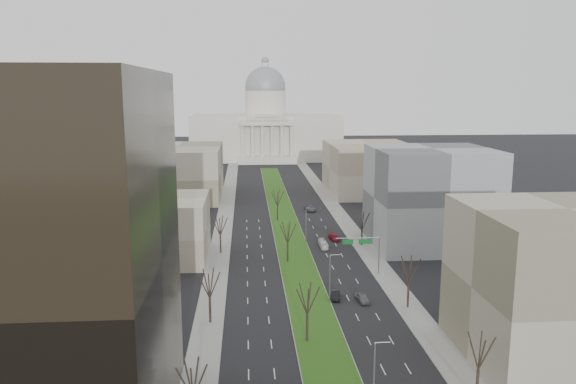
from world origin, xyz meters
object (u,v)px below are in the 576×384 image
car_grey_far (310,209)px  box_van (323,244)px  car_black (336,295)px  car_red (334,237)px  car_grey_near (362,298)px

car_grey_far → box_van: box_van is taller
car_black → car_grey_far: bearing=96.0°
car_red → car_grey_far: car_grey_far is taller
car_black → car_grey_far: (3.87, 75.17, 0.07)m
car_grey_near → car_black: (-4.53, 1.93, -0.03)m
car_grey_far → box_van: 41.37m
car_grey_near → car_black: car_grey_near is taller
car_black → box_van: bearing=95.1°
car_grey_far → car_red: bearing=-94.5°
car_red → box_van: bearing=-127.6°
car_grey_near → car_grey_far: car_grey_far is taller
car_grey_far → car_black: bearing=-101.1°
car_grey_far → car_grey_near: bearing=-97.7°
car_black → car_red: car_red is taller
car_grey_near → car_grey_far: (-0.66, 77.10, 0.04)m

